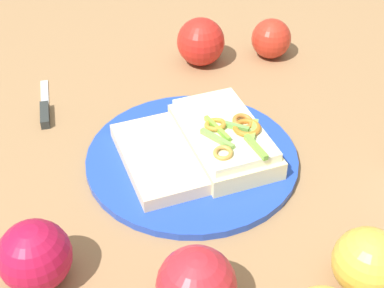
# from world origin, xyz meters

# --- Properties ---
(ground_plane) EXTENTS (2.00, 2.00, 0.00)m
(ground_plane) POSITION_xyz_m (0.00, 0.00, 0.00)
(ground_plane) COLOR olive
(ground_plane) RESTS_ON ground
(plate) EXTENTS (0.29, 0.29, 0.01)m
(plate) POSITION_xyz_m (0.00, 0.00, 0.01)
(plate) COLOR #2143B3
(plate) RESTS_ON ground_plane
(sandwich) EXTENTS (0.20, 0.20, 0.05)m
(sandwich) POSITION_xyz_m (0.04, -0.03, 0.03)
(sandwich) COLOR beige
(sandwich) RESTS_ON plate
(bread_slice_side) EXTENTS (0.18, 0.19, 0.02)m
(bread_slice_side) POSITION_xyz_m (-0.04, 0.03, 0.02)
(bread_slice_side) COLOR beige
(bread_slice_side) RESTS_ON plate
(apple_0) EXTENTS (0.11, 0.11, 0.08)m
(apple_0) POSITION_xyz_m (-0.26, 0.05, 0.04)
(apple_0) COLOR #AA1135
(apple_0) RESTS_ON ground_plane
(apple_1) EXTENTS (0.10, 0.10, 0.08)m
(apple_1) POSITION_xyz_m (-0.21, -0.12, 0.04)
(apple_1) COLOR red
(apple_1) RESTS_ON ground_plane
(apple_2) EXTENTS (0.11, 0.11, 0.08)m
(apple_2) POSITION_xyz_m (0.24, 0.12, 0.04)
(apple_2) COLOR red
(apple_2) RESTS_ON ground_plane
(apple_3) EXTENTS (0.09, 0.09, 0.07)m
(apple_3) POSITION_xyz_m (0.32, 0.02, 0.04)
(apple_3) COLOR red
(apple_3) RESTS_ON ground_plane
(apple_4) EXTENTS (0.11, 0.11, 0.08)m
(apple_4) POSITION_xyz_m (-0.09, -0.27, 0.04)
(apple_4) COLOR gold
(apple_4) RESTS_ON ground_plane
(knife) EXTENTS (0.11, 0.10, 0.01)m
(knife) POSITION_xyz_m (-0.01, 0.26, 0.01)
(knife) COLOR silver
(knife) RESTS_ON ground_plane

